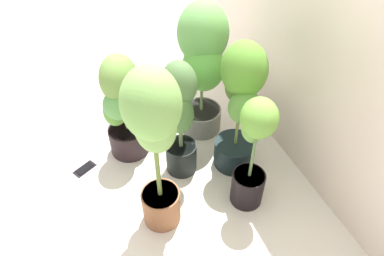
{
  "coord_description": "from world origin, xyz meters",
  "views": [
    {
      "loc": [
        1.35,
        -0.3,
        1.67
      ],
      "look_at": [
        -0.01,
        0.22,
        0.34
      ],
      "focal_mm": 32.09,
      "sensor_mm": 36.0,
      "label": 1
    }
  ],
  "objects_px": {
    "potted_plant_back_center": "(240,104)",
    "potted_plant_front_left": "(122,104)",
    "potted_plant_back_left": "(202,61)",
    "cell_phone": "(85,169)",
    "potted_plant_front_right": "(155,137)",
    "potted_plant_center": "(180,114)",
    "potted_plant_back_right": "(253,151)",
    "floor_fan": "(152,99)"
  },
  "relations": [
    {
      "from": "cell_phone",
      "to": "floor_fan",
      "type": "distance_m",
      "value": 0.67
    },
    {
      "from": "potted_plant_back_right",
      "to": "cell_phone",
      "type": "relative_size",
      "value": 4.57
    },
    {
      "from": "cell_phone",
      "to": "potted_plant_center",
      "type": "bearing_deg",
      "value": -139.19
    },
    {
      "from": "potted_plant_front_right",
      "to": "potted_plant_back_left",
      "type": "relative_size",
      "value": 1.05
    },
    {
      "from": "floor_fan",
      "to": "potted_plant_front_left",
      "type": "bearing_deg",
      "value": -65.65
    },
    {
      "from": "potted_plant_front_right",
      "to": "potted_plant_back_right",
      "type": "relative_size",
      "value": 1.34
    },
    {
      "from": "potted_plant_back_center",
      "to": "floor_fan",
      "type": "bearing_deg",
      "value": -148.98
    },
    {
      "from": "potted_plant_center",
      "to": "potted_plant_back_right",
      "type": "height_order",
      "value": "potted_plant_center"
    },
    {
      "from": "potted_plant_back_right",
      "to": "potted_plant_front_left",
      "type": "distance_m",
      "value": 0.83
    },
    {
      "from": "cell_phone",
      "to": "floor_fan",
      "type": "height_order",
      "value": "floor_fan"
    },
    {
      "from": "potted_plant_center",
      "to": "floor_fan",
      "type": "distance_m",
      "value": 0.58
    },
    {
      "from": "potted_plant_center",
      "to": "potted_plant_back_center",
      "type": "xyz_separation_m",
      "value": [
        0.08,
        0.33,
        0.04
      ]
    },
    {
      "from": "potted_plant_front_right",
      "to": "potted_plant_back_center",
      "type": "bearing_deg",
      "value": 111.62
    },
    {
      "from": "potted_plant_front_right",
      "to": "floor_fan",
      "type": "height_order",
      "value": "potted_plant_front_right"
    },
    {
      "from": "potted_plant_center",
      "to": "potted_plant_back_left",
      "type": "height_order",
      "value": "potted_plant_back_left"
    },
    {
      "from": "potted_plant_center",
      "to": "potted_plant_front_left",
      "type": "height_order",
      "value": "potted_plant_center"
    },
    {
      "from": "potted_plant_front_right",
      "to": "potted_plant_back_center",
      "type": "distance_m",
      "value": 0.6
    },
    {
      "from": "potted_plant_back_center",
      "to": "potted_plant_back_left",
      "type": "relative_size",
      "value": 0.93
    },
    {
      "from": "potted_plant_back_left",
      "to": "cell_phone",
      "type": "bearing_deg",
      "value": -82.77
    },
    {
      "from": "potted_plant_back_right",
      "to": "potted_plant_back_left",
      "type": "distance_m",
      "value": 0.68
    },
    {
      "from": "potted_plant_back_right",
      "to": "floor_fan",
      "type": "xyz_separation_m",
      "value": [
        -0.87,
        -0.31,
        -0.2
      ]
    },
    {
      "from": "potted_plant_back_center",
      "to": "potted_plant_front_left",
      "type": "bearing_deg",
      "value": -120.47
    },
    {
      "from": "potted_plant_back_center",
      "to": "cell_phone",
      "type": "relative_size",
      "value": 5.41
    },
    {
      "from": "potted_plant_back_center",
      "to": "potted_plant_front_left",
      "type": "xyz_separation_m",
      "value": [
        -0.35,
        -0.6,
        -0.09
      ]
    },
    {
      "from": "potted_plant_front_left",
      "to": "floor_fan",
      "type": "distance_m",
      "value": 0.4
    },
    {
      "from": "potted_plant_center",
      "to": "floor_fan",
      "type": "bearing_deg",
      "value": -176.59
    },
    {
      "from": "potted_plant_back_center",
      "to": "potted_plant_back_right",
      "type": "relative_size",
      "value": 1.18
    },
    {
      "from": "potted_plant_front_right",
      "to": "potted_plant_back_center",
      "type": "relative_size",
      "value": 1.14
    },
    {
      "from": "potted_plant_front_right",
      "to": "cell_phone",
      "type": "bearing_deg",
      "value": -143.66
    },
    {
      "from": "potted_plant_back_right",
      "to": "potted_plant_back_left",
      "type": "xyz_separation_m",
      "value": [
        -0.66,
        -0.02,
        0.16
      ]
    },
    {
      "from": "potted_plant_back_right",
      "to": "potted_plant_back_left",
      "type": "bearing_deg",
      "value": -178.48
    },
    {
      "from": "potted_plant_back_center",
      "to": "potted_plant_front_left",
      "type": "relative_size",
      "value": 1.2
    },
    {
      "from": "potted_plant_back_right",
      "to": "floor_fan",
      "type": "bearing_deg",
      "value": -160.73
    },
    {
      "from": "potted_plant_back_left",
      "to": "potted_plant_front_right",
      "type": "bearing_deg",
      "value": -38.17
    },
    {
      "from": "potted_plant_back_right",
      "to": "potted_plant_front_left",
      "type": "height_order",
      "value": "potted_plant_back_right"
    },
    {
      "from": "floor_fan",
      "to": "potted_plant_back_center",
      "type": "bearing_deg",
      "value": 9.69
    },
    {
      "from": "potted_plant_center",
      "to": "potted_plant_back_center",
      "type": "distance_m",
      "value": 0.34
    },
    {
      "from": "potted_plant_center",
      "to": "potted_plant_back_right",
      "type": "relative_size",
      "value": 1.07
    },
    {
      "from": "potted_plant_back_center",
      "to": "cell_phone",
      "type": "bearing_deg",
      "value": -107.05
    },
    {
      "from": "potted_plant_back_left",
      "to": "floor_fan",
      "type": "height_order",
      "value": "potted_plant_back_left"
    },
    {
      "from": "potted_plant_front_left",
      "to": "potted_plant_back_left",
      "type": "xyz_separation_m",
      "value": [
        -0.03,
        0.53,
        0.16
      ]
    },
    {
      "from": "potted_plant_center",
      "to": "cell_phone",
      "type": "height_order",
      "value": "potted_plant_center"
    }
  ]
}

